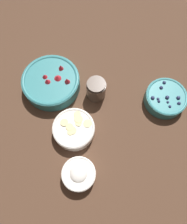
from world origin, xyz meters
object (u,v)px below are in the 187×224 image
at_px(bowl_strawberries, 51,82).
at_px(bowl_cream, 79,174).
at_px(bowl_blueberries, 166,98).
at_px(bowl_bananas, 74,129).
at_px(jar_chocolate, 96,90).

distance_m(bowl_strawberries, bowl_cream, 0.39).
bearing_deg(bowl_strawberries, bowl_blueberries, 13.93).
xyz_separation_m(bowl_strawberries, bowl_bananas, (0.17, -0.15, -0.01)).
relative_size(bowl_strawberries, bowl_bananas, 1.47).
height_order(bowl_blueberries, jar_chocolate, jar_chocolate).
height_order(bowl_strawberries, jar_chocolate, jar_chocolate).
bearing_deg(bowl_blueberries, bowl_bananas, -137.98).
xyz_separation_m(bowl_bananas, jar_chocolate, (0.02, 0.18, 0.01)).
height_order(bowl_bananas, bowl_cream, bowl_cream).
bearing_deg(bowl_bananas, bowl_strawberries, 138.78).
distance_m(bowl_bananas, jar_chocolate, 0.18).
bearing_deg(jar_chocolate, bowl_strawberries, -169.28).
xyz_separation_m(bowl_strawberries, bowl_cream, (0.25, -0.29, -0.01)).
distance_m(bowl_strawberries, bowl_blueberries, 0.47).
bearing_deg(bowl_cream, bowl_strawberries, 130.88).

